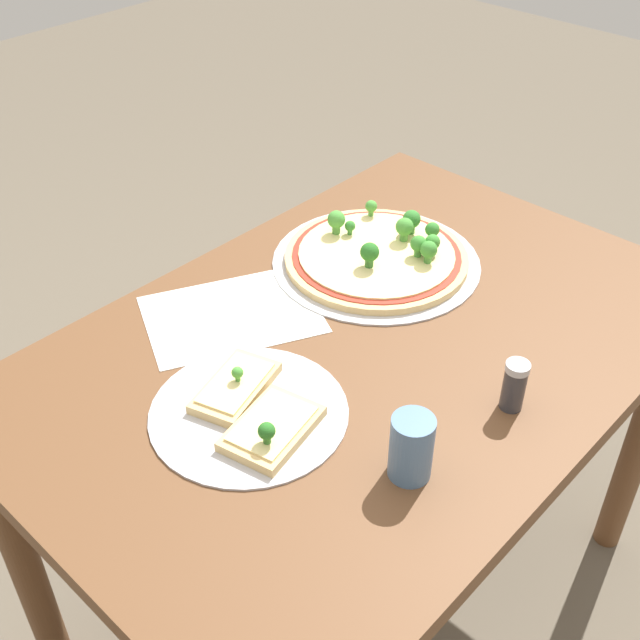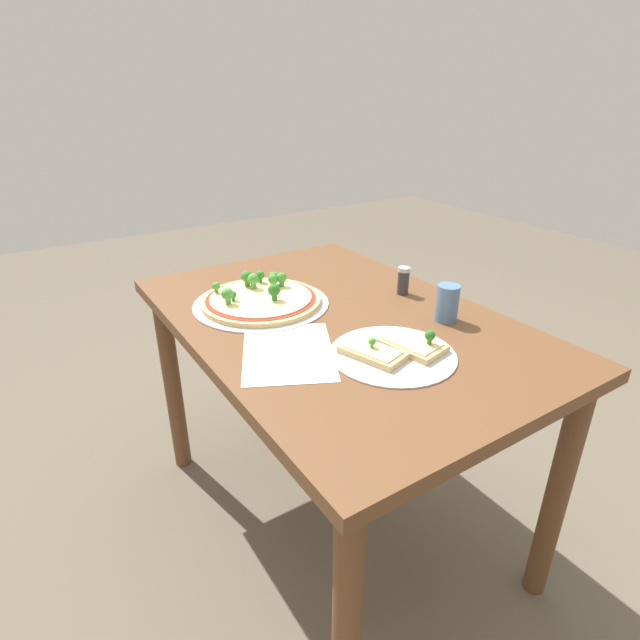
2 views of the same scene
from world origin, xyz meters
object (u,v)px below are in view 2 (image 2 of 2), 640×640
Objects in this scene: condiment_shaker at (403,281)px; pizza_tray_slice at (394,350)px; dining_table at (336,349)px; pizza_tray_whole at (261,299)px; drinking_cup at (447,303)px.

pizza_tray_slice is at bearing 135.70° from condiment_shaker.
dining_table is 3.01× the size of pizza_tray_whole.
pizza_tray_whole is at bearing 15.94° from pizza_tray_slice.
dining_table is at bearing 52.55° from drinking_cup.
pizza_tray_whole is at bearing 44.40° from drinking_cup.
pizza_tray_slice is (-0.25, 0.01, 0.11)m from dining_table.
dining_table is 0.31m from condiment_shaker.
pizza_tray_slice is (-0.45, -0.13, -0.01)m from pizza_tray_whole.
drinking_cup is at bearing -127.45° from dining_table.
pizza_tray_whole reaches higher than dining_table.
pizza_tray_whole is 0.53m from drinking_cup.
drinking_cup is (-0.38, -0.37, 0.04)m from pizza_tray_whole.
condiment_shaker is at bearing -8.35° from drinking_cup.
dining_table is 0.27m from pizza_tray_whole.
dining_table is at bearing 96.36° from condiment_shaker.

